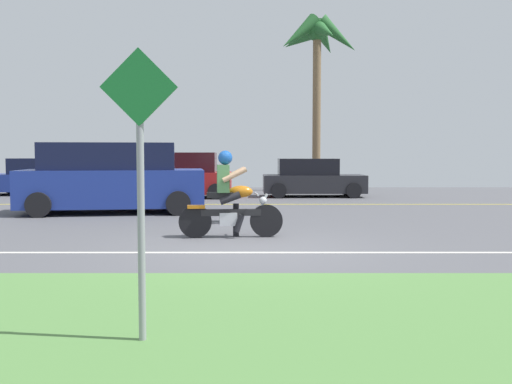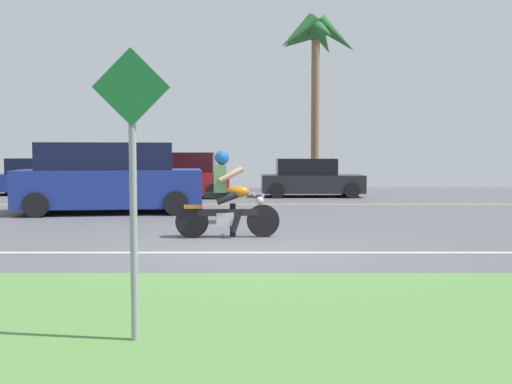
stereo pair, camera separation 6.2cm
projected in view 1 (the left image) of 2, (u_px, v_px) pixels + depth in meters
The scene contains 11 objects.
ground at pixel (249, 228), 12.55m from camera, with size 56.00×30.00×0.04m, color #545459.
grass_median at pixel (242, 317), 5.46m from camera, with size 56.00×3.80×0.06m, color #548442.
lane_line_near at pixel (247, 252), 9.22m from camera, with size 50.40×0.12×0.01m, color silver.
lane_line_far at pixel (251, 204), 18.14m from camera, with size 50.40×0.12×0.01m, color yellow.
motorcyclist at pixel (229, 201), 10.88m from camera, with size 1.98×0.65×1.66m.
suv_nearby at pixel (111, 179), 15.53m from camera, with size 5.15×2.80×1.89m.
parked_car_0 at pixel (40, 178), 22.29m from camera, with size 4.40×1.95×1.43m.
parked_car_1 at pixel (181, 177), 20.98m from camera, with size 3.76×2.04×1.65m.
parked_car_2 at pixel (310, 179), 21.45m from camera, with size 3.79×1.89×1.42m.
palm_tree_0 at pixel (316, 45), 24.53m from camera, with size 3.73×3.84×7.55m.
street_sign at pixel (139, 167), 4.61m from camera, with size 0.62×0.06×2.43m.
Camera 1 is at (0.12, -9.47, 1.58)m, focal length 40.20 mm.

